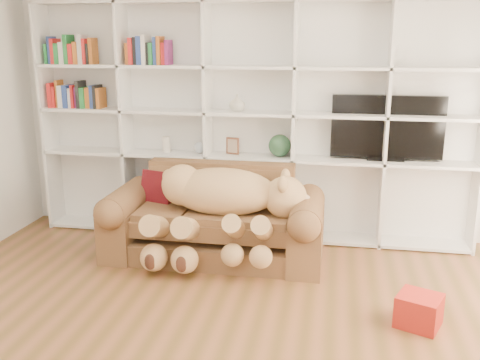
% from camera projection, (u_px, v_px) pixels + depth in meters
% --- Properties ---
extents(floor, '(5.00, 5.00, 0.00)m').
position_uv_depth(floor, '(193.00, 359.00, 3.48)').
color(floor, brown).
rests_on(floor, ground).
extents(wall_back, '(5.00, 0.02, 2.70)m').
position_uv_depth(wall_back, '(254.00, 106.00, 5.51)').
color(wall_back, white).
rests_on(wall_back, floor).
extents(bookshelf, '(4.43, 0.35, 2.40)m').
position_uv_depth(bookshelf, '(228.00, 111.00, 5.44)').
color(bookshelf, white).
rests_on(bookshelf, floor).
extents(sofa, '(2.03, 0.87, 0.85)m').
position_uv_depth(sofa, '(215.00, 224.00, 5.07)').
color(sofa, brown).
rests_on(sofa, floor).
extents(teddy_bear, '(1.47, 0.82, 0.85)m').
position_uv_depth(teddy_bear, '(222.00, 203.00, 4.82)').
color(teddy_bear, '#DAB26D').
rests_on(teddy_bear, sofa).
extents(throw_pillow, '(0.38, 0.28, 0.35)m').
position_uv_depth(throw_pillow, '(158.00, 188.00, 5.24)').
color(throw_pillow, '#580F10').
rests_on(throw_pillow, sofa).
extents(gift_box, '(0.38, 0.37, 0.23)m').
position_uv_depth(gift_box, '(419.00, 311.00, 3.86)').
color(gift_box, red).
rests_on(gift_box, floor).
extents(tv, '(1.07, 0.18, 0.63)m').
position_uv_depth(tv, '(387.00, 128.00, 5.19)').
color(tv, black).
rests_on(tv, bookshelf).
extents(picture_frame, '(0.14, 0.05, 0.17)m').
position_uv_depth(picture_frame, '(233.00, 146.00, 5.46)').
color(picture_frame, brown).
rests_on(picture_frame, bookshelf).
extents(green_vase, '(0.23, 0.23, 0.23)m').
position_uv_depth(green_vase, '(280.00, 146.00, 5.37)').
color(green_vase, '#2C5636').
rests_on(green_vase, bookshelf).
extents(figurine_tall, '(0.10, 0.10, 0.17)m').
position_uv_depth(figurine_tall, '(166.00, 144.00, 5.59)').
color(figurine_tall, silver).
rests_on(figurine_tall, bookshelf).
extents(figurine_short, '(0.07, 0.07, 0.11)m').
position_uv_depth(figurine_short, '(167.00, 147.00, 5.59)').
color(figurine_short, silver).
rests_on(figurine_short, bookshelf).
extents(snow_globe, '(0.12, 0.12, 0.12)m').
position_uv_depth(snow_globe, '(199.00, 147.00, 5.53)').
color(snow_globe, silver).
rests_on(snow_globe, bookshelf).
extents(shelf_vase, '(0.20, 0.20, 0.17)m').
position_uv_depth(shelf_vase, '(237.00, 103.00, 5.34)').
color(shelf_vase, beige).
rests_on(shelf_vase, bookshelf).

